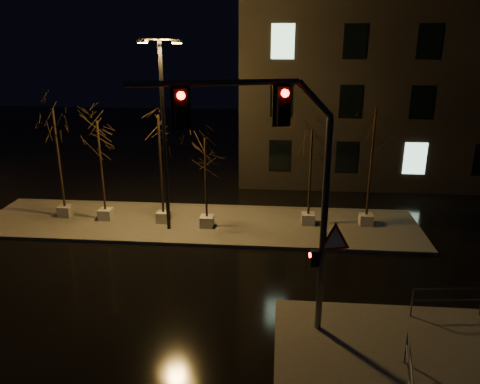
{
  "coord_description": "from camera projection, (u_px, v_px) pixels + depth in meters",
  "views": [
    {
      "loc": [
        3.98,
        -15.69,
        9.16
      ],
      "look_at": [
        2.35,
        3.1,
        2.8
      ],
      "focal_mm": 35.0,
      "sensor_mm": 36.0,
      "label": 1
    }
  ],
  "objects": [
    {
      "name": "ground",
      "position": [
        173.0,
        284.0,
        18.06
      ],
      "size": [
        90.0,
        90.0,
        0.0
      ],
      "primitive_type": "plane",
      "color": "black",
      "rests_on": "ground"
    },
    {
      "name": "median",
      "position": [
        199.0,
        223.0,
        23.7
      ],
      "size": [
        22.0,
        5.0,
        0.15
      ],
      "primitive_type": "cube",
      "color": "#4B4843",
      "rests_on": "ground"
    },
    {
      "name": "sidewalk_corner",
      "position": [
        391.0,
        351.0,
        14.12
      ],
      "size": [
        7.0,
        5.0,
        0.15
      ],
      "primitive_type": "cube",
      "color": "#4B4843",
      "rests_on": "ground"
    },
    {
      "name": "building",
      "position": [
        431.0,
        61.0,
        31.51
      ],
      "size": [
        25.0,
        12.0,
        15.0
      ],
      "primitive_type": "cube",
      "color": "black",
      "rests_on": "ground"
    },
    {
      "name": "tree_0",
      "position": [
        55.0,
        134.0,
        23.1
      ],
      "size": [
        1.8,
        1.8,
        5.76
      ],
      "color": "#A7A59B",
      "rests_on": "median"
    },
    {
      "name": "tree_1",
      "position": [
        99.0,
        144.0,
        22.79
      ],
      "size": [
        1.8,
        1.8,
        5.22
      ],
      "color": "#A7A59B",
      "rests_on": "median"
    },
    {
      "name": "tree_2",
      "position": [
        159.0,
        140.0,
        22.35
      ],
      "size": [
        1.8,
        1.8,
        5.58
      ],
      "color": "#A7A59B",
      "rests_on": "median"
    },
    {
      "name": "tree_3",
      "position": [
        205.0,
        159.0,
        22.03
      ],
      "size": [
        1.8,
        1.8,
        4.56
      ],
      "color": "#A7A59B",
      "rests_on": "median"
    },
    {
      "name": "tree_4",
      "position": [
        311.0,
        151.0,
        22.26
      ],
      "size": [
        1.8,
        1.8,
        4.95
      ],
      "color": "#A7A59B",
      "rests_on": "median"
    },
    {
      "name": "tree_5",
      "position": [
        374.0,
        135.0,
        21.92
      ],
      "size": [
        1.8,
        1.8,
        5.98
      ],
      "color": "#A7A59B",
      "rests_on": "median"
    },
    {
      "name": "traffic_signal_mast",
      "position": [
        284.0,
        176.0,
        13.27
      ],
      "size": [
        6.28,
        1.77,
        7.9
      ],
      "rotation": [
        0.0,
        0.0,
        0.27
      ],
      "color": "#505257",
      "rests_on": "sidewalk_corner"
    },
    {
      "name": "streetlight_main",
      "position": [
        164.0,
        125.0,
        21.26
      ],
      "size": [
        2.16,
        0.99,
        8.88
      ],
      "rotation": [
        0.0,
        0.0,
        -0.35
      ],
      "color": "black",
      "rests_on": "median"
    },
    {
      "name": "guard_rail_a",
      "position": [
        448.0,
        298.0,
        15.59
      ],
      "size": [
        2.4,
        0.31,
        1.04
      ],
      "rotation": [
        0.0,
        0.0,
        0.11
      ],
      "color": "#505257",
      "rests_on": "sidewalk_corner"
    },
    {
      "name": "guard_rail_b",
      "position": [
        409.0,
        368.0,
        12.28
      ],
      "size": [
        0.49,
        2.26,
        1.09
      ],
      "rotation": [
        0.0,
        0.0,
        1.38
      ],
      "color": "#505257",
      "rests_on": "sidewalk_corner"
    }
  ]
}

